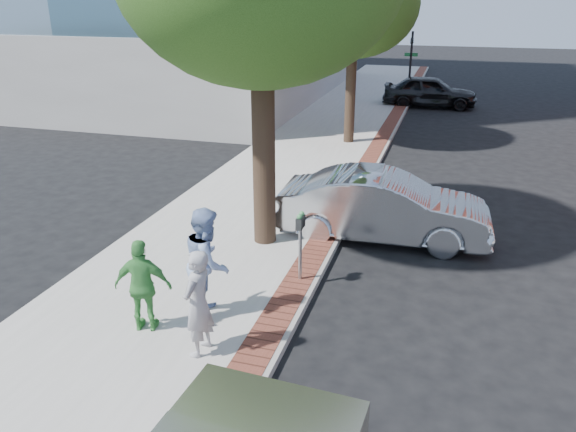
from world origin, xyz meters
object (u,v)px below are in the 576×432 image
at_px(person_officer, 208,262).
at_px(bg_car, 430,91).
at_px(parking_meter, 300,232).
at_px(sedan_silver, 384,207).
at_px(person_gray, 198,303).
at_px(person_green, 143,286).

relative_size(person_officer, bg_car, 0.43).
relative_size(parking_meter, sedan_silver, 0.29).
bearing_deg(parking_meter, person_gray, -107.21).
height_order(parking_meter, sedan_silver, sedan_silver).
bearing_deg(sedan_silver, bg_car, -2.16).
relative_size(person_green, bg_car, 0.35).
relative_size(person_officer, sedan_silver, 0.41).
distance_m(parking_meter, person_gray, 3.04).
bearing_deg(person_officer, bg_car, -23.16).
distance_m(person_officer, bg_car, 22.87).
bearing_deg(person_green, bg_car, -110.34).
xyz_separation_m(person_officer, person_green, (-0.86, -0.80, -0.19)).
xyz_separation_m(parking_meter, person_gray, (-0.90, -2.90, -0.14)).
relative_size(parking_meter, bg_car, 0.30).
bearing_deg(person_gray, bg_car, 179.64).
bearing_deg(sedan_silver, parking_meter, 153.76).
relative_size(person_gray, bg_car, 0.38).
bearing_deg(person_gray, sedan_silver, 164.24).
relative_size(parking_meter, person_officer, 0.71).
relative_size(parking_meter, person_green, 0.87).
bearing_deg(person_officer, sedan_silver, -45.36).
bearing_deg(person_gray, parking_meter, 167.84).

